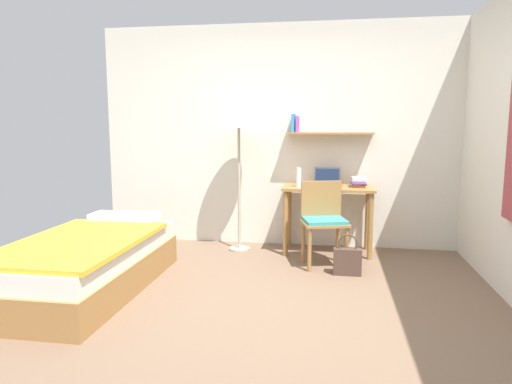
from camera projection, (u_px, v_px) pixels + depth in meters
The scene contains 10 objects.
ground_plane at pixel (257, 307), 3.70m from camera, with size 5.28×5.28×0.00m, color brown.
wall_back at pixel (285, 136), 5.49m from camera, with size 4.40×0.27×2.60m.
bed at pixel (88, 263), 4.05m from camera, with size 0.97×1.94×0.54m.
desk at pixel (328, 200), 5.19m from camera, with size 1.01×0.51×0.75m.
desk_chair at pixel (323, 218), 4.74m from camera, with size 0.53×0.48×0.86m.
standing_lamp at pixel (239, 124), 5.18m from camera, with size 0.43×0.43×1.63m.
laptop at pixel (327, 181), 5.24m from camera, with size 0.30×0.23×0.20m.
water_bottle at pixel (299, 177), 5.14m from camera, with size 0.06×0.06×0.22m, color silver.
book_stack at pixel (359, 182), 5.15m from camera, with size 0.18×0.25×0.11m.
handbag at pixel (347, 260), 4.47m from camera, with size 0.27×0.11×0.40m.
Camera 1 is at (0.56, -3.49, 1.44)m, focal length 32.57 mm.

